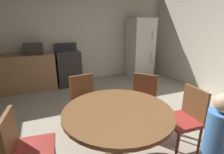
% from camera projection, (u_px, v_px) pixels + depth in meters
% --- Properties ---
extents(ground_plane, '(14.00, 14.00, 0.00)m').
position_uv_depth(ground_plane, '(122.00, 142.00, 2.47)').
color(ground_plane, '#A89E89').
extents(wall_back, '(5.79, 0.12, 2.70)m').
position_uv_depth(wall_back, '(74.00, 33.00, 4.81)').
color(wall_back, silver).
rests_on(wall_back, ground).
extents(kitchen_counter, '(1.96, 0.60, 0.90)m').
position_uv_depth(kitchen_counter, '(13.00, 74.00, 4.14)').
color(kitchen_counter, '#9E754C').
rests_on(kitchen_counter, ground).
extents(oven_range, '(0.60, 0.60, 1.10)m').
position_uv_depth(oven_range, '(69.00, 68.00, 4.63)').
color(oven_range, '#2D2B28').
rests_on(oven_range, ground).
extents(refrigerator, '(0.68, 0.68, 1.76)m').
position_uv_depth(refrigerator, '(140.00, 48.00, 5.26)').
color(refrigerator, silver).
rests_on(refrigerator, ground).
extents(microwave, '(0.44, 0.32, 0.26)m').
position_uv_depth(microwave, '(33.00, 49.00, 4.16)').
color(microwave, '#2D2B28').
rests_on(microwave, kitchen_counter).
extents(dining_table, '(1.17, 1.17, 0.76)m').
position_uv_depth(dining_table, '(118.00, 123.00, 1.85)').
color(dining_table, brown).
rests_on(dining_table, ground).
extents(chair_northeast, '(0.56, 0.56, 0.87)m').
position_uv_depth(chair_northeast, '(142.00, 99.00, 2.68)').
color(chair_northeast, brown).
rests_on(chair_northeast, ground).
extents(chair_east, '(0.42, 0.42, 0.87)m').
position_uv_depth(chair_east, '(186.00, 116.00, 2.17)').
color(chair_east, brown).
rests_on(chair_east, ground).
extents(chair_west, '(0.45, 0.45, 0.87)m').
position_uv_depth(chair_west, '(25.00, 147.00, 1.64)').
color(chair_west, brown).
rests_on(chair_west, ground).
extents(chair_north, '(0.45, 0.45, 0.87)m').
position_uv_depth(chair_north, '(85.00, 100.00, 2.64)').
color(chair_north, brown).
rests_on(chair_north, ground).
extents(person_child, '(0.31, 0.31, 1.09)m').
position_uv_depth(person_child, '(215.00, 146.00, 1.54)').
color(person_child, '#8C337A').
rests_on(person_child, ground).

